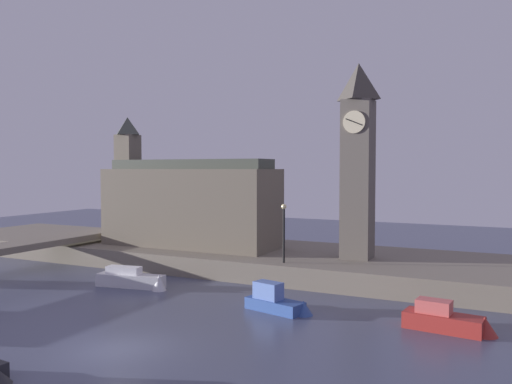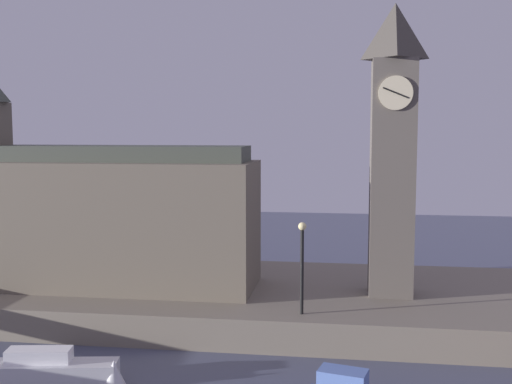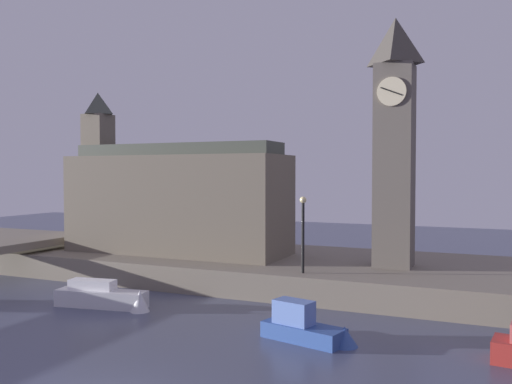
{
  "view_description": "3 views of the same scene",
  "coord_description": "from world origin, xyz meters",
  "px_view_note": "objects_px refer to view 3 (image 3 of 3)",
  "views": [
    {
      "loc": [
        15.42,
        -17.6,
        8.05
      ],
      "look_at": [
        -0.5,
        14.79,
        6.4
      ],
      "focal_mm": 36.29,
      "sensor_mm": 36.0,
      "label": 1
    },
    {
      "loc": [
        3.21,
        -11.42,
        9.61
      ],
      "look_at": [
        -0.74,
        16.16,
        6.8
      ],
      "focal_mm": 43.4,
      "sensor_mm": 36.0,
      "label": 2
    },
    {
      "loc": [
        10.63,
        -11.86,
        6.82
      ],
      "look_at": [
        -0.98,
        14.5,
        5.83
      ],
      "focal_mm": 37.69,
      "sensor_mm": 36.0,
      "label": 3
    }
  ],
  "objects_px": {
    "streetlamp": "(303,226)",
    "boat_ferry_white": "(107,297)",
    "clock_tower": "(395,139)",
    "parliament_hall": "(172,199)",
    "boat_tour_blue": "(309,328)"
  },
  "relations": [
    {
      "from": "streetlamp",
      "to": "boat_ferry_white",
      "type": "distance_m",
      "value": 10.77
    },
    {
      "from": "streetlamp",
      "to": "boat_tour_blue",
      "type": "bearing_deg",
      "value": -69.04
    },
    {
      "from": "parliament_hall",
      "to": "boat_ferry_white",
      "type": "distance_m",
      "value": 10.44
    },
    {
      "from": "clock_tower",
      "to": "boat_ferry_white",
      "type": "xyz_separation_m",
      "value": [
        -12.72,
        -9.44,
        -8.26
      ]
    },
    {
      "from": "streetlamp",
      "to": "parliament_hall",
      "type": "bearing_deg",
      "value": 160.41
    },
    {
      "from": "parliament_hall",
      "to": "boat_ferry_white",
      "type": "relative_size",
      "value": 2.78
    },
    {
      "from": "streetlamp",
      "to": "boat_tour_blue",
      "type": "relative_size",
      "value": 0.97
    },
    {
      "from": "clock_tower",
      "to": "parliament_hall",
      "type": "xyz_separation_m",
      "value": [
        -14.67,
        -0.27,
        -3.67
      ]
    },
    {
      "from": "clock_tower",
      "to": "streetlamp",
      "type": "relative_size",
      "value": 3.45
    },
    {
      "from": "clock_tower",
      "to": "parliament_hall",
      "type": "relative_size",
      "value": 0.94
    },
    {
      "from": "clock_tower",
      "to": "streetlamp",
      "type": "xyz_separation_m",
      "value": [
        -4.09,
        -4.04,
        -4.75
      ]
    },
    {
      "from": "streetlamp",
      "to": "clock_tower",
      "type": "bearing_deg",
      "value": 44.64
    },
    {
      "from": "parliament_hall",
      "to": "clock_tower",
      "type": "bearing_deg",
      "value": 1.06
    },
    {
      "from": "boat_ferry_white",
      "to": "boat_tour_blue",
      "type": "bearing_deg",
      "value": -5.78
    },
    {
      "from": "clock_tower",
      "to": "boat_ferry_white",
      "type": "height_order",
      "value": "clock_tower"
    }
  ]
}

